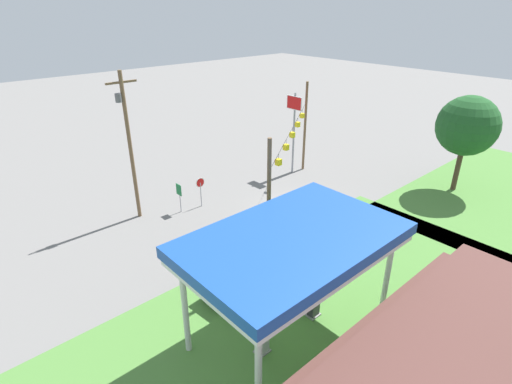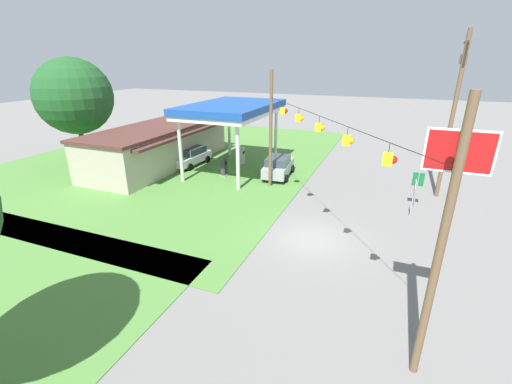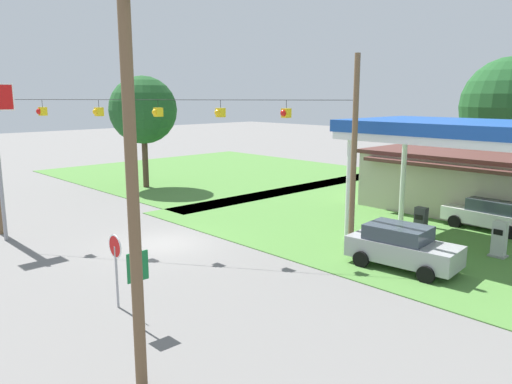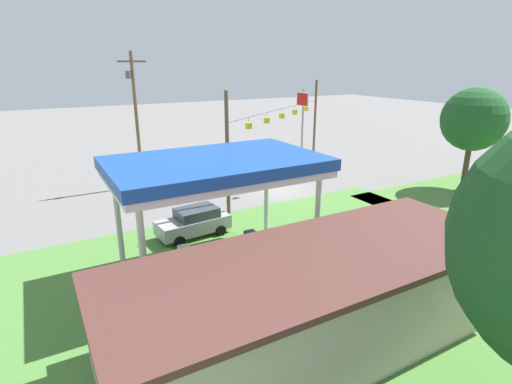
{
  "view_description": "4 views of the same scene",
  "coord_description": "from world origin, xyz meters",
  "px_view_note": "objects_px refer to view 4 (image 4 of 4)",
  "views": [
    {
      "loc": [
        21.22,
        19.62,
        15.03
      ],
      "look_at": [
        4.14,
        0.54,
        2.94
      ],
      "focal_mm": 28.0,
      "sensor_mm": 36.0,
      "label": 1
    },
    {
      "loc": [
        -16.55,
        -3.37,
        9.26
      ],
      "look_at": [
        2.25,
        4.2,
        1.37
      ],
      "focal_mm": 24.0,
      "sensor_mm": 36.0,
      "label": 2
    },
    {
      "loc": [
        19.51,
        -12.43,
        6.91
      ],
      "look_at": [
        4.48,
        1.83,
        2.89
      ],
      "focal_mm": 35.0,
      "sensor_mm": 36.0,
      "label": 3
    },
    {
      "loc": [
        17.33,
        26.6,
        10.09
      ],
      "look_at": [
        4.52,
        3.88,
        1.68
      ],
      "focal_mm": 28.0,
      "sensor_mm": 36.0,
      "label": 4
    }
  ],
  "objects_px": {
    "tree_west_verge": "(474,120)",
    "route_sign": "(178,167)",
    "fuel_pump_far": "(185,261)",
    "car_at_pumps_rear": "(264,290)",
    "gas_station_canopy": "(216,168)",
    "stop_sign_roadside": "(199,164)",
    "stop_sign_overhead": "(302,114)",
    "car_at_pumps_front": "(194,222)",
    "fuel_pump_near": "(250,245)",
    "utility_pole_main": "(136,114)",
    "gas_station_store": "(317,298)"
  },
  "relations": [
    {
      "from": "stop_sign_roadside",
      "to": "stop_sign_overhead",
      "type": "relative_size",
      "value": 0.32
    },
    {
      "from": "gas_station_store",
      "to": "tree_west_verge",
      "type": "height_order",
      "value": "tree_west_verge"
    },
    {
      "from": "route_sign",
      "to": "stop_sign_overhead",
      "type": "bearing_deg",
      "value": 179.34
    },
    {
      "from": "car_at_pumps_rear",
      "to": "stop_sign_roadside",
      "type": "xyz_separation_m",
      "value": [
        -4.6,
        -18.82,
        0.94
      ]
    },
    {
      "from": "gas_station_canopy",
      "to": "tree_west_verge",
      "type": "xyz_separation_m",
      "value": [
        -23.34,
        -2.17,
        0.55
      ]
    },
    {
      "from": "gas_station_canopy",
      "to": "car_at_pumps_rear",
      "type": "relative_size",
      "value": 2.16
    },
    {
      "from": "car_at_pumps_front",
      "to": "utility_pole_main",
      "type": "xyz_separation_m",
      "value": [
        0.16,
        -12.04,
        5.23
      ]
    },
    {
      "from": "stop_sign_roadside",
      "to": "stop_sign_overhead",
      "type": "height_order",
      "value": "stop_sign_overhead"
    },
    {
      "from": "tree_west_verge",
      "to": "route_sign",
      "type": "bearing_deg",
      "value": -31.71
    },
    {
      "from": "fuel_pump_near",
      "to": "fuel_pump_far",
      "type": "relative_size",
      "value": 1.0
    },
    {
      "from": "fuel_pump_far",
      "to": "route_sign",
      "type": "xyz_separation_m",
      "value": [
        -4.78,
        -14.77,
        0.94
      ]
    },
    {
      "from": "route_sign",
      "to": "utility_pole_main",
      "type": "relative_size",
      "value": 0.22
    },
    {
      "from": "gas_station_canopy",
      "to": "stop_sign_overhead",
      "type": "xyz_separation_m",
      "value": [
        -15.61,
        -14.63,
        0.14
      ]
    },
    {
      "from": "utility_pole_main",
      "to": "tree_west_verge",
      "type": "distance_m",
      "value": 27.18
    },
    {
      "from": "gas_station_canopy",
      "to": "car_at_pumps_front",
      "type": "bearing_deg",
      "value": -94.25
    },
    {
      "from": "stop_sign_overhead",
      "to": "tree_west_verge",
      "type": "bearing_deg",
      "value": 121.81
    },
    {
      "from": "gas_station_canopy",
      "to": "stop_sign_overhead",
      "type": "height_order",
      "value": "stop_sign_overhead"
    },
    {
      "from": "utility_pole_main",
      "to": "fuel_pump_near",
      "type": "bearing_deg",
      "value": 95.88
    },
    {
      "from": "gas_station_canopy",
      "to": "fuel_pump_near",
      "type": "distance_m",
      "value": 4.87
    },
    {
      "from": "car_at_pumps_rear",
      "to": "stop_sign_roadside",
      "type": "distance_m",
      "value": 19.39
    },
    {
      "from": "fuel_pump_far",
      "to": "route_sign",
      "type": "distance_m",
      "value": 15.56
    },
    {
      "from": "fuel_pump_near",
      "to": "gas_station_canopy",
      "type": "bearing_deg",
      "value": 0.05
    },
    {
      "from": "car_at_pumps_rear",
      "to": "utility_pole_main",
      "type": "relative_size",
      "value": 0.42
    },
    {
      "from": "gas_station_store",
      "to": "stop_sign_roadside",
      "type": "bearing_deg",
      "value": -100.35
    },
    {
      "from": "utility_pole_main",
      "to": "tree_west_verge",
      "type": "bearing_deg",
      "value": 148.54
    },
    {
      "from": "car_at_pumps_front",
      "to": "car_at_pumps_rear",
      "type": "height_order",
      "value": "car_at_pumps_front"
    },
    {
      "from": "fuel_pump_far",
      "to": "car_at_pumps_rear",
      "type": "relative_size",
      "value": 0.35
    },
    {
      "from": "car_at_pumps_front",
      "to": "tree_west_verge",
      "type": "relative_size",
      "value": 0.54
    },
    {
      "from": "gas_station_canopy",
      "to": "tree_west_verge",
      "type": "distance_m",
      "value": 23.45
    },
    {
      "from": "fuel_pump_far",
      "to": "utility_pole_main",
      "type": "bearing_deg",
      "value": -96.96
    },
    {
      "from": "stop_sign_overhead",
      "to": "tree_west_verge",
      "type": "height_order",
      "value": "tree_west_verge"
    },
    {
      "from": "route_sign",
      "to": "utility_pole_main",
      "type": "height_order",
      "value": "utility_pole_main"
    },
    {
      "from": "gas_station_canopy",
      "to": "route_sign",
      "type": "height_order",
      "value": "gas_station_canopy"
    },
    {
      "from": "fuel_pump_far",
      "to": "stop_sign_overhead",
      "type": "xyz_separation_m",
      "value": [
        -17.45,
        -14.63,
        4.65
      ]
    },
    {
      "from": "fuel_pump_near",
      "to": "fuel_pump_far",
      "type": "bearing_deg",
      "value": 0.0
    },
    {
      "from": "car_at_pumps_front",
      "to": "stop_sign_roadside",
      "type": "relative_size",
      "value": 1.81
    },
    {
      "from": "utility_pole_main",
      "to": "tree_west_verge",
      "type": "relative_size",
      "value": 1.32
    },
    {
      "from": "gas_station_store",
      "to": "car_at_pumps_rear",
      "type": "distance_m",
      "value": 3.02
    },
    {
      "from": "car_at_pumps_rear",
      "to": "route_sign",
      "type": "height_order",
      "value": "route_sign"
    },
    {
      "from": "fuel_pump_far",
      "to": "tree_west_verge",
      "type": "relative_size",
      "value": 0.19
    },
    {
      "from": "gas_station_store",
      "to": "route_sign",
      "type": "bearing_deg",
      "value": -95.54
    },
    {
      "from": "fuel_pump_far",
      "to": "stop_sign_overhead",
      "type": "relative_size",
      "value": 0.21
    },
    {
      "from": "car_at_pumps_rear",
      "to": "route_sign",
      "type": "xyz_separation_m",
      "value": [
        -2.77,
        -19.07,
        0.84
      ]
    },
    {
      "from": "gas_station_store",
      "to": "stop_sign_roadside",
      "type": "distance_m",
      "value": 21.97
    },
    {
      "from": "stop_sign_roadside",
      "to": "utility_pole_main",
      "type": "relative_size",
      "value": 0.23
    },
    {
      "from": "gas_station_canopy",
      "to": "fuel_pump_far",
      "type": "distance_m",
      "value": 4.87
    },
    {
      "from": "fuel_pump_near",
      "to": "tree_west_verge",
      "type": "bearing_deg",
      "value": -174.24
    },
    {
      "from": "tree_west_verge",
      "to": "car_at_pumps_front",
      "type": "bearing_deg",
      "value": -5.32
    },
    {
      "from": "fuel_pump_near",
      "to": "stop_sign_overhead",
      "type": "height_order",
      "value": "stop_sign_overhead"
    },
    {
      "from": "fuel_pump_far",
      "to": "stop_sign_roadside",
      "type": "height_order",
      "value": "stop_sign_roadside"
    }
  ]
}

